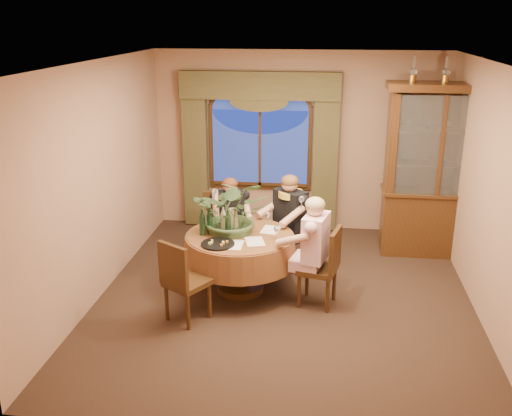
# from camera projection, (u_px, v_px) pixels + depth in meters

# --- Properties ---
(floor) EXTENTS (5.00, 5.00, 0.00)m
(floor) POSITION_uv_depth(u_px,v_px,m) (284.00, 296.00, 7.02)
(floor) COLOR black
(floor) RESTS_ON ground
(wall_back) EXTENTS (4.50, 0.00, 4.50)m
(wall_back) POSITION_uv_depth(u_px,v_px,m) (298.00, 142.00, 8.92)
(wall_back) COLOR #9B7157
(wall_back) RESTS_ON ground
(wall_right) EXTENTS (0.00, 5.00, 5.00)m
(wall_right) POSITION_uv_depth(u_px,v_px,m) (489.00, 195.00, 6.30)
(wall_right) COLOR #9B7157
(wall_right) RESTS_ON ground
(ceiling) EXTENTS (5.00, 5.00, 0.00)m
(ceiling) POSITION_uv_depth(u_px,v_px,m) (288.00, 63.00, 6.12)
(ceiling) COLOR white
(ceiling) RESTS_ON wall_back
(window) EXTENTS (1.62, 0.10, 1.32)m
(window) POSITION_uv_depth(u_px,v_px,m) (260.00, 148.00, 8.95)
(window) COLOR navy
(window) RESTS_ON wall_back
(arched_transom) EXTENTS (1.60, 0.06, 0.44)m
(arched_transom) POSITION_uv_depth(u_px,v_px,m) (260.00, 98.00, 8.70)
(arched_transom) COLOR navy
(arched_transom) RESTS_ON wall_back
(drapery_left) EXTENTS (0.38, 0.14, 2.32)m
(drapery_left) POSITION_uv_depth(u_px,v_px,m) (195.00, 154.00, 9.07)
(drapery_left) COLOR #423D21
(drapery_left) RESTS_ON floor
(drapery_right) EXTENTS (0.38, 0.14, 2.32)m
(drapery_right) POSITION_uv_depth(u_px,v_px,m) (325.00, 158.00, 8.82)
(drapery_right) COLOR #423D21
(drapery_right) RESTS_ON floor
(swag_valance) EXTENTS (2.45, 0.16, 0.42)m
(swag_valance) POSITION_uv_depth(u_px,v_px,m) (259.00, 86.00, 8.56)
(swag_valance) COLOR #423D21
(swag_valance) RESTS_ON wall_back
(dining_table) EXTENTS (1.47, 1.47, 0.75)m
(dining_table) POSITION_uv_depth(u_px,v_px,m) (240.00, 263.00, 7.06)
(dining_table) COLOR maroon
(dining_table) RESTS_ON floor
(china_cabinet) EXTENTS (1.50, 0.59, 2.43)m
(china_cabinet) POSITION_uv_depth(u_px,v_px,m) (436.00, 171.00, 7.95)
(china_cabinet) COLOR #361D0D
(china_cabinet) RESTS_ON floor
(oil_lamp_left) EXTENTS (0.11, 0.11, 0.34)m
(oil_lamp_left) POSITION_uv_depth(u_px,v_px,m) (413.00, 69.00, 7.55)
(oil_lamp_left) COLOR #A5722D
(oil_lamp_left) RESTS_ON china_cabinet
(oil_lamp_center) EXTENTS (0.11, 0.11, 0.34)m
(oil_lamp_center) POSITION_uv_depth(u_px,v_px,m) (446.00, 70.00, 7.50)
(oil_lamp_center) COLOR #A5722D
(oil_lamp_center) RESTS_ON china_cabinet
(oil_lamp_right) EXTENTS (0.11, 0.11, 0.34)m
(oil_lamp_right) POSITION_uv_depth(u_px,v_px,m) (480.00, 70.00, 7.45)
(oil_lamp_right) COLOR #A5722D
(oil_lamp_right) RESTS_ON china_cabinet
(chair_right) EXTENTS (0.51, 0.51, 0.96)m
(chair_right) POSITION_uv_depth(u_px,v_px,m) (318.00, 267.00, 6.69)
(chair_right) COLOR black
(chair_right) RESTS_ON floor
(chair_back_right) EXTENTS (0.59, 0.59, 0.96)m
(chair_back_right) POSITION_uv_depth(u_px,v_px,m) (292.00, 234.00, 7.71)
(chair_back_right) COLOR black
(chair_back_right) RESTS_ON floor
(chair_back) EXTENTS (0.56, 0.56, 0.96)m
(chair_back) POSITION_uv_depth(u_px,v_px,m) (222.00, 228.00, 7.90)
(chair_back) COLOR black
(chair_back) RESTS_ON floor
(chair_front_left) EXTENTS (0.58, 0.58, 0.96)m
(chair_front_left) POSITION_uv_depth(u_px,v_px,m) (187.00, 280.00, 6.35)
(chair_front_left) COLOR black
(chair_front_left) RESTS_ON floor
(person_pink) EXTENTS (0.54, 0.57, 1.34)m
(person_pink) POSITION_uv_depth(u_px,v_px,m) (315.00, 252.00, 6.64)
(person_pink) COLOR beige
(person_pink) RESTS_ON floor
(person_back) EXTENTS (0.54, 0.51, 1.22)m
(person_back) POSITION_uv_depth(u_px,v_px,m) (230.00, 220.00, 7.83)
(person_back) COLOR black
(person_back) RESTS_ON floor
(person_scarf) EXTENTS (0.65, 0.65, 1.35)m
(person_scarf) POSITION_uv_depth(u_px,v_px,m) (290.00, 224.00, 7.52)
(person_scarf) COLOR black
(person_scarf) RESTS_ON floor
(stoneware_vase) EXTENTS (0.14, 0.14, 0.27)m
(stoneware_vase) POSITION_uv_depth(u_px,v_px,m) (233.00, 219.00, 7.06)
(stoneware_vase) COLOR tan
(stoneware_vase) RESTS_ON dining_table
(centerpiece_plant) EXTENTS (0.92, 1.02, 0.80)m
(centerpiece_plant) POSITION_uv_depth(u_px,v_px,m) (233.00, 185.00, 6.86)
(centerpiece_plant) COLOR #3B562F
(centerpiece_plant) RESTS_ON dining_table
(olive_bowl) EXTENTS (0.14, 0.14, 0.04)m
(olive_bowl) POSITION_uv_depth(u_px,v_px,m) (241.00, 234.00, 6.89)
(olive_bowl) COLOR #44532E
(olive_bowl) RESTS_ON dining_table
(cheese_platter) EXTENTS (0.39, 0.39, 0.02)m
(cheese_platter) POSITION_uv_depth(u_px,v_px,m) (218.00, 244.00, 6.62)
(cheese_platter) COLOR black
(cheese_platter) RESTS_ON dining_table
(wine_bottle_0) EXTENTS (0.07, 0.07, 0.33)m
(wine_bottle_0) POSITION_uv_depth(u_px,v_px,m) (223.00, 220.00, 6.95)
(wine_bottle_0) COLOR tan
(wine_bottle_0) RESTS_ON dining_table
(wine_bottle_1) EXTENTS (0.07, 0.07, 0.33)m
(wine_bottle_1) POSITION_uv_depth(u_px,v_px,m) (228.00, 223.00, 6.84)
(wine_bottle_1) COLOR black
(wine_bottle_1) RESTS_ON dining_table
(wine_bottle_2) EXTENTS (0.07, 0.07, 0.33)m
(wine_bottle_2) POSITION_uv_depth(u_px,v_px,m) (210.00, 221.00, 6.91)
(wine_bottle_2) COLOR black
(wine_bottle_2) RESTS_ON dining_table
(wine_bottle_3) EXTENTS (0.07, 0.07, 0.33)m
(wine_bottle_3) POSITION_uv_depth(u_px,v_px,m) (202.00, 222.00, 6.87)
(wine_bottle_3) COLOR black
(wine_bottle_3) RESTS_ON dining_table
(wine_bottle_4) EXTENTS (0.07, 0.07, 0.33)m
(wine_bottle_4) POSITION_uv_depth(u_px,v_px,m) (205.00, 218.00, 7.03)
(wine_bottle_4) COLOR tan
(wine_bottle_4) RESTS_ON dining_table
(tasting_paper_0) EXTENTS (0.28, 0.35, 0.00)m
(tasting_paper_0) POSITION_uv_depth(u_px,v_px,m) (255.00, 241.00, 6.71)
(tasting_paper_0) COLOR white
(tasting_paper_0) RESTS_ON dining_table
(tasting_paper_1) EXTENTS (0.25, 0.33, 0.00)m
(tasting_paper_1) POSITION_uv_depth(u_px,v_px,m) (271.00, 230.00, 7.08)
(tasting_paper_1) COLOR white
(tasting_paper_1) RESTS_ON dining_table
(tasting_paper_2) EXTENTS (0.21, 0.30, 0.00)m
(tasting_paper_2) POSITION_uv_depth(u_px,v_px,m) (234.00, 245.00, 6.61)
(tasting_paper_2) COLOR white
(tasting_paper_2) RESTS_ON dining_table
(wine_glass_person_pink) EXTENTS (0.07, 0.07, 0.18)m
(wine_glass_person_pink) POSITION_uv_depth(u_px,v_px,m) (276.00, 233.00, 6.75)
(wine_glass_person_pink) COLOR silver
(wine_glass_person_pink) RESTS_ON dining_table
(wine_glass_person_back) EXTENTS (0.07, 0.07, 0.18)m
(wine_glass_person_back) POSITION_uv_depth(u_px,v_px,m) (234.00, 215.00, 7.35)
(wine_glass_person_back) COLOR silver
(wine_glass_person_back) RESTS_ON dining_table
(wine_glass_person_scarf) EXTENTS (0.07, 0.07, 0.18)m
(wine_glass_person_scarf) POSITION_uv_depth(u_px,v_px,m) (268.00, 219.00, 7.21)
(wine_glass_person_scarf) COLOR silver
(wine_glass_person_scarf) RESTS_ON dining_table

